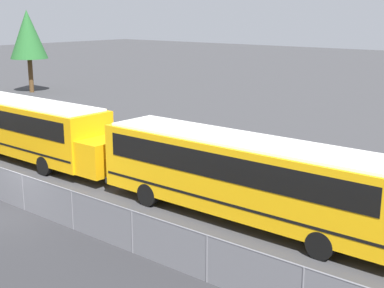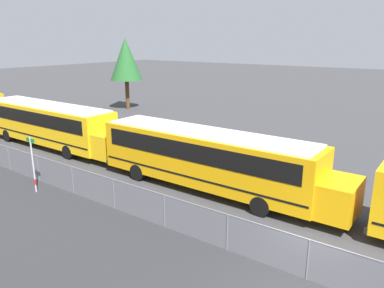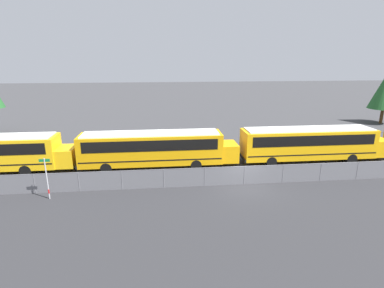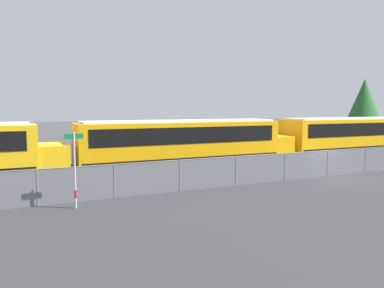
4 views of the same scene
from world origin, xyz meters
name	(u,v)px [view 1 (image 1 of 4)]	position (x,y,z in m)	size (l,w,h in m)	color
ground_plane	(25,210)	(0.00, 0.00, 0.00)	(200.00, 200.00, 0.00)	#38383A
fence	(23,192)	(0.00, 0.00, 0.75)	(97.14, 0.07, 1.47)	#9EA0A5
school_bus_2	(22,124)	(-6.74, 4.43, 1.85)	(13.67, 2.56, 3.13)	orange
school_bus_3	(249,174)	(7.46, 4.58, 1.85)	(13.67, 2.56, 3.13)	#EDA80F
tree_1	(28,35)	(-27.42, 18.96, 5.51)	(3.52, 3.52, 7.84)	#51381E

